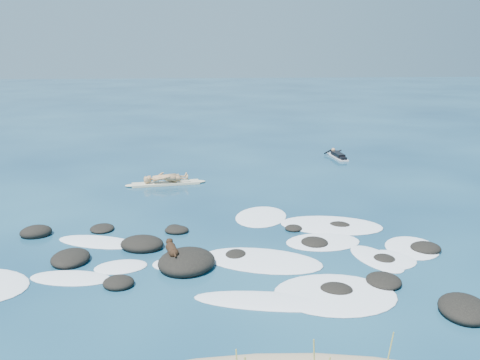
{
  "coord_description": "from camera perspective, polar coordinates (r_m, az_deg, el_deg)",
  "views": [
    {
      "loc": [
        -1.03,
        -14.99,
        5.75
      ],
      "look_at": [
        0.51,
        4.0,
        0.9
      ],
      "focal_mm": 40.0,
      "sensor_mm": 36.0,
      "label": 1
    }
  ],
  "objects": [
    {
      "name": "ground",
      "position": [
        16.09,
        -0.65,
        -6.66
      ],
      "size": [
        160.0,
        160.0,
        0.0
      ],
      "primitive_type": "plane",
      "color": "#0A2642",
      "rests_on": "ground"
    },
    {
      "name": "breaking_foam",
      "position": [
        15.02,
        1.77,
        -8.2
      ],
      "size": [
        14.2,
        8.65,
        0.12
      ],
      "color": "white",
      "rests_on": "ground"
    },
    {
      "name": "reef_rocks",
      "position": [
        14.59,
        -2.99,
        -8.52
      ],
      "size": [
        12.84,
        7.44,
        0.57
      ],
      "color": "black",
      "rests_on": "ground"
    },
    {
      "name": "paddling_surfer_rig",
      "position": [
        28.33,
        10.37,
        2.6
      ],
      "size": [
        1.0,
        2.24,
        0.39
      ],
      "rotation": [
        0.0,
        0.0,
        1.67
      ],
      "color": "silver",
      "rests_on": "ground"
    },
    {
      "name": "dog",
      "position": [
        14.46,
        -7.29,
        -7.38
      ],
      "size": [
        0.42,
        1.04,
        0.67
      ],
      "rotation": [
        0.0,
        0.0,
        1.8
      ],
      "color": "black",
      "rests_on": "ground"
    },
    {
      "name": "standing_surfer_rig",
      "position": [
        22.58,
        -7.97,
        1.38
      ],
      "size": [
        3.4,
        1.02,
        1.94
      ],
      "rotation": [
        0.0,
        0.0,
        0.16
      ],
      "color": "beige",
      "rests_on": "ground"
    }
  ]
}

